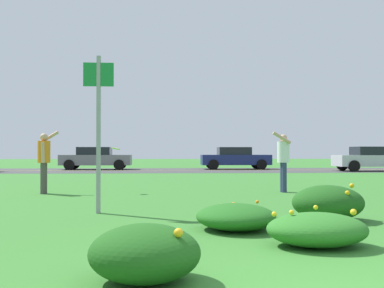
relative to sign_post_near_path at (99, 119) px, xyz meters
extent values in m
plane|color=#387A2D|center=(2.69, 7.17, -1.76)|extent=(120.00, 120.00, 0.00)
cube|color=#424244|center=(2.69, 20.13, -1.76)|extent=(120.00, 7.84, 0.01)
cube|color=yellow|center=(2.69, 20.13, -1.75)|extent=(120.00, 0.16, 0.00)
ellipsoid|color=#2D7526|center=(3.05, -3.25, -1.56)|extent=(1.22, 1.00, 0.41)
sphere|color=yellow|center=(3.19, -2.75, -1.47)|extent=(0.07, 0.07, 0.07)
sphere|color=yellow|center=(3.36, -3.08, -1.47)|extent=(0.05, 0.05, 0.05)
sphere|color=yellow|center=(2.74, -3.27, -1.34)|extent=(0.06, 0.06, 0.06)
sphere|color=yellow|center=(3.53, -3.19, -1.36)|extent=(0.08, 0.08, 0.08)
sphere|color=yellow|center=(2.66, -3.02, -1.51)|extent=(0.09, 0.09, 0.09)
sphere|color=yellow|center=(3.18, -2.83, -1.34)|extent=(0.06, 0.06, 0.06)
sphere|color=yellow|center=(2.58, -3.06, -1.39)|extent=(0.06, 0.06, 0.06)
ellipsoid|color=#1E5619|center=(3.94, -1.15, -1.47)|extent=(1.19, 1.06, 0.59)
sphere|color=yellow|center=(4.00, -1.44, -1.28)|extent=(0.06, 0.06, 0.06)
sphere|color=yellow|center=(4.40, -1.02, -1.19)|extent=(0.08, 0.08, 0.08)
sphere|color=yellow|center=(3.66, -0.77, -1.35)|extent=(0.06, 0.06, 0.06)
sphere|color=yellow|center=(4.12, -1.54, -1.27)|extent=(0.07, 0.07, 0.07)
sphere|color=yellow|center=(4.10, -0.96, -1.24)|extent=(0.06, 0.06, 0.06)
sphere|color=yellow|center=(3.74, -1.27, -1.39)|extent=(0.08, 0.08, 0.08)
ellipsoid|color=#23661E|center=(2.27, -1.98, -1.57)|extent=(1.17, 1.27, 0.38)
sphere|color=orange|center=(2.62, -2.26, -1.51)|extent=(0.05, 0.05, 0.05)
sphere|color=orange|center=(2.09, -1.93, -1.45)|extent=(0.07, 0.07, 0.07)
sphere|color=orange|center=(2.65, -1.65, -1.39)|extent=(0.05, 0.05, 0.05)
sphere|color=orange|center=(2.10, -2.43, -1.51)|extent=(0.05, 0.05, 0.05)
sphere|color=orange|center=(2.09, -1.71, -1.44)|extent=(0.07, 0.07, 0.07)
sphere|color=orange|center=(2.30, -1.55, -1.45)|extent=(0.08, 0.08, 0.08)
ellipsoid|color=#1E5619|center=(1.04, -4.68, -1.51)|extent=(0.98, 0.96, 0.51)
sphere|color=gold|center=(0.96, -4.25, -1.36)|extent=(0.08, 0.08, 0.08)
sphere|color=gold|center=(1.33, -4.90, -1.29)|extent=(0.08, 0.08, 0.08)
sphere|color=gold|center=(1.16, -4.75, -1.37)|extent=(0.07, 0.07, 0.07)
sphere|color=gold|center=(0.79, -4.66, -1.42)|extent=(0.08, 0.08, 0.08)
sphere|color=gold|center=(1.10, -4.57, -1.41)|extent=(0.07, 0.07, 0.07)
sphere|color=gold|center=(1.25, -4.66, -1.46)|extent=(0.05, 0.05, 0.05)
sphere|color=gold|center=(1.28, -4.85, -1.36)|extent=(0.07, 0.07, 0.07)
cube|color=#93969B|center=(0.00, 0.01, -0.30)|extent=(0.07, 0.10, 2.93)
cube|color=#197F38|center=(0.00, -0.02, 0.82)|extent=(0.56, 0.03, 0.44)
cylinder|color=orange|center=(-2.04, 4.19, -0.62)|extent=(0.34, 0.34, 0.60)
sphere|color=tan|center=(-2.04, 4.19, -0.22)|extent=(0.21, 0.21, 0.21)
cylinder|color=#4C4742|center=(-2.05, 4.28, -1.34)|extent=(0.14, 0.14, 0.84)
cylinder|color=#4C4742|center=(-2.04, 4.11, -1.34)|extent=(0.14, 0.14, 0.84)
cylinder|color=tan|center=(-1.95, 4.39, -0.21)|extent=(0.53, 0.10, 0.37)
cylinder|color=tan|center=(-2.02, 4.00, -0.64)|extent=(0.11, 0.09, 0.56)
cylinder|color=silver|center=(4.60, 4.28, -0.62)|extent=(0.34, 0.34, 0.59)
sphere|color=tan|center=(4.60, 4.28, -0.23)|extent=(0.21, 0.21, 0.21)
cylinder|color=navy|center=(4.60, 4.19, -1.34)|extent=(0.14, 0.14, 0.84)
cylinder|color=navy|center=(4.59, 4.36, -1.34)|extent=(0.14, 0.14, 0.84)
cylinder|color=tan|center=(4.50, 4.08, -0.23)|extent=(0.53, 0.10, 0.36)
cylinder|color=tan|center=(4.57, 4.47, -0.64)|extent=(0.11, 0.09, 0.56)
cylinder|color=#8CD133|center=(-0.12, 4.36, -0.53)|extent=(0.24, 0.24, 0.07)
torus|color=#8CD133|center=(-0.12, 4.36, -0.53)|extent=(0.24, 0.24, 0.07)
cube|color=slate|center=(-3.14, 21.89, -1.14)|extent=(4.50, 1.82, 0.66)
cube|color=black|center=(-3.24, 21.89, -0.57)|extent=(2.10, 1.64, 0.52)
cylinder|color=black|center=(-1.59, 22.78, -1.43)|extent=(0.66, 0.22, 0.66)
cylinder|color=black|center=(-1.59, 21.00, -1.43)|extent=(0.66, 0.22, 0.66)
cylinder|color=black|center=(-4.69, 22.78, -1.43)|extent=(0.66, 0.22, 0.66)
cylinder|color=black|center=(-4.69, 21.00, -1.43)|extent=(0.66, 0.22, 0.66)
cube|color=navy|center=(5.95, 21.89, -1.14)|extent=(4.50, 1.82, 0.66)
cube|color=black|center=(5.85, 21.89, -0.57)|extent=(2.10, 1.64, 0.52)
cylinder|color=black|center=(7.50, 22.78, -1.43)|extent=(0.66, 0.22, 0.66)
cylinder|color=black|center=(7.50, 21.00, -1.43)|extent=(0.66, 0.22, 0.66)
cylinder|color=black|center=(4.40, 22.78, -1.43)|extent=(0.66, 0.22, 0.66)
cylinder|color=black|center=(4.40, 21.00, -1.43)|extent=(0.66, 0.22, 0.66)
cube|color=#B7BABF|center=(13.67, 18.36, -1.14)|extent=(4.50, 1.82, 0.66)
cube|color=black|center=(13.57, 18.36, -0.57)|extent=(2.10, 1.64, 0.52)
cylinder|color=black|center=(12.12, 19.25, -1.43)|extent=(0.66, 0.22, 0.66)
cylinder|color=black|center=(12.12, 17.47, -1.43)|extent=(0.66, 0.22, 0.66)
camera|label=1|loc=(1.21, -8.81, -0.62)|focal=43.95mm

